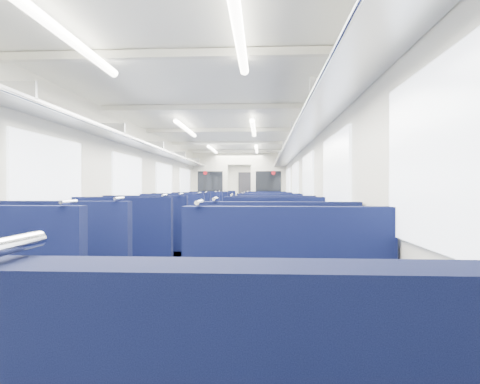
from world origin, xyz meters
name	(u,v)px	position (x,y,z in m)	size (l,w,h in m)	color
floor	(231,245)	(0.00, 0.00, 0.00)	(2.80, 18.00, 0.01)	black
ceiling	(231,141)	(0.00, 0.00, 2.35)	(2.80, 18.00, 0.01)	white
wall_left	(170,193)	(-1.40, 0.00, 1.18)	(0.02, 18.00, 2.35)	beige
dado_left	(171,229)	(-1.39, 0.00, 0.35)	(0.03, 17.90, 0.70)	black
wall_right	(294,193)	(1.40, 0.00, 1.18)	(0.02, 18.00, 2.35)	beige
dado_right	(293,230)	(1.39, 0.00, 0.35)	(0.03, 17.90, 0.70)	black
wall_far	(247,191)	(0.00, 9.00, 1.18)	(2.80, 0.02, 2.35)	beige
luggage_rack_left	(178,158)	(-1.21, 0.00, 1.97)	(0.36, 17.40, 0.18)	#B2B5BA
luggage_rack_right	(285,158)	(1.21, 0.00, 1.97)	(0.36, 17.40, 0.18)	#B2B5BA
windows	(230,182)	(0.00, -0.46, 1.42)	(2.78, 15.60, 0.75)	white
ceiling_fittings	(230,143)	(0.00, -0.26, 2.29)	(2.70, 16.06, 0.11)	silver
end_door	(247,195)	(0.00, 8.94, 1.00)	(0.75, 0.06, 2.00)	black
bulkhead	(239,190)	(0.00, 3.05, 1.23)	(2.80, 0.10, 2.35)	silver
seat_3	(289,375)	(0.83, -7.06, 0.38)	(1.10, 0.61, 1.23)	#0B1239
seat_4	(68,304)	(-0.83, -5.96, 0.38)	(1.10, 0.61, 1.23)	#0B1239
seat_5	(280,311)	(0.83, -6.03, 0.38)	(1.10, 0.61, 1.23)	#0B1239
seat_6	(117,275)	(-0.83, -4.89, 0.38)	(1.10, 0.61, 1.23)	#0B1239
seat_7	(275,275)	(0.83, -4.79, 0.38)	(1.10, 0.61, 1.23)	#0B1239
seat_8	(149,256)	(-0.83, -3.70, 0.38)	(1.10, 0.61, 1.23)	#0B1239
seat_9	(272,256)	(0.83, -3.64, 0.38)	(1.10, 0.61, 1.23)	#0B1239
seat_10	(170,243)	(-0.83, -2.47, 0.38)	(1.10, 0.61, 1.23)	#0B1239
seat_11	(270,244)	(0.83, -2.43, 0.38)	(1.10, 0.61, 1.23)	#0B1239
seat_12	(183,236)	(-0.83, -1.40, 0.38)	(1.10, 0.61, 1.23)	#0B1239
seat_13	(269,236)	(0.83, -1.44, 0.38)	(1.10, 0.61, 1.23)	#0B1239
seat_14	(194,229)	(-0.83, -0.13, 0.38)	(1.10, 0.61, 1.23)	#0B1239
seat_15	(268,229)	(0.83, -0.10, 0.38)	(1.10, 0.61, 1.23)	#0B1239
seat_16	(201,225)	(-0.83, 0.91, 0.38)	(1.10, 0.61, 1.23)	#0B1239
seat_17	(268,225)	(0.83, 1.00, 0.38)	(1.10, 0.61, 1.23)	#0B1239
seat_18	(207,221)	(-0.83, 2.06, 0.38)	(1.10, 0.61, 1.23)	#0B1239
seat_19	(267,221)	(0.83, 2.17, 0.38)	(1.10, 0.61, 1.23)	#0B1239
seat_20	(216,216)	(-0.83, 4.11, 0.38)	(1.10, 0.61, 1.23)	#0B1239
seat_21	(266,216)	(0.83, 4.16, 0.38)	(1.10, 0.61, 1.23)	#0B1239
seat_22	(220,214)	(-0.83, 5.24, 0.38)	(1.10, 0.61, 1.23)	#0B1239
seat_23	(266,214)	(0.83, 5.22, 0.38)	(1.10, 0.61, 1.23)	#0B1239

